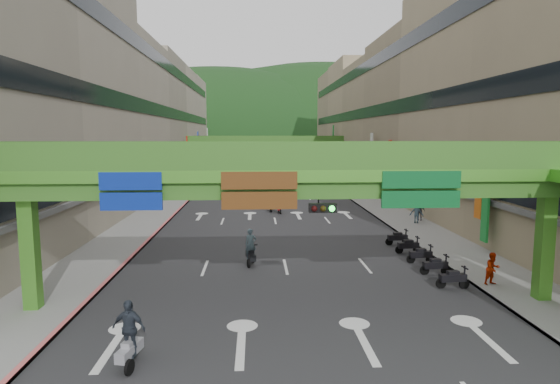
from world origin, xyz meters
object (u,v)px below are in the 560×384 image
car_silver (224,174)px  pedestrian_red (493,272)px  scooter_rider_near (251,248)px  car_yellow (274,180)px  overpass_near (319,189)px  scooter_rider_mid (271,201)px

car_silver → pedestrian_red: bearing=-72.1°
car_silver → pedestrian_red: (16.80, -56.67, 0.10)m
scooter_rider_near → car_yellow: size_ratio=0.51×
pedestrian_red → car_silver: bearing=90.5°
scooter_rider_near → pedestrian_red: size_ratio=1.33×
overpass_near → scooter_rider_mid: overpass_near is taller
overpass_near → pedestrian_red: size_ratio=17.66×
pedestrian_red → scooter_rider_near: bearing=143.1°
scooter_rider_mid → pedestrian_red: bearing=-66.4°
pedestrian_red → scooter_rider_mid: bearing=97.6°
scooter_rider_near → car_silver: size_ratio=0.50×
scooter_rider_mid → pedestrian_red: scooter_rider_mid is taller
overpass_near → scooter_rider_mid: (-1.12, 25.50, -4.14)m
scooter_rider_near → scooter_rider_mid: bearing=84.5°
car_yellow → scooter_rider_near: bearing=-91.8°
overpass_near → car_silver: overpass_near is taller
overpass_near → car_silver: size_ratio=6.63×
overpass_near → pedestrian_red: bearing=16.5°
scooter_rider_mid → car_silver: (-6.81, 33.79, -0.37)m
scooter_rider_mid → pedestrian_red: (9.99, -22.88, -0.27)m
overpass_near → car_yellow: size_ratio=6.78×
scooter_rider_mid → scooter_rider_near: bearing=-95.5°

